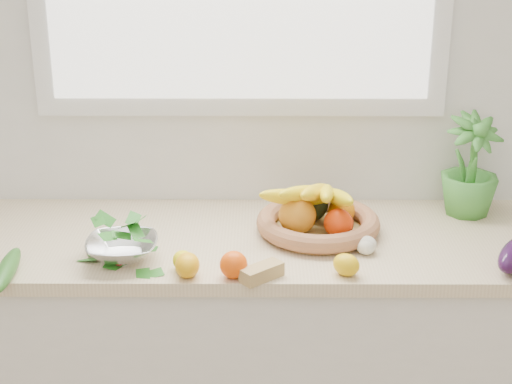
{
  "coord_description": "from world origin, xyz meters",
  "views": [
    {
      "loc": [
        0.06,
        -0.21,
        1.87
      ],
      "look_at": [
        0.05,
        1.93,
        1.05
      ],
      "focal_mm": 55.0,
      "sensor_mm": 36.0,
      "label": 1
    }
  ],
  "objects_px": {
    "cucumber": "(7,270)",
    "colander_with_spinach": "(122,243)",
    "fruit_basket": "(317,216)",
    "potted_herb": "(470,166)",
    "apple": "(340,223)"
  },
  "relations": [
    {
      "from": "cucumber",
      "to": "colander_with_spinach",
      "type": "bearing_deg",
      "value": 20.61
    },
    {
      "from": "cucumber",
      "to": "fruit_basket",
      "type": "distance_m",
      "value": 0.91
    },
    {
      "from": "potted_herb",
      "to": "fruit_basket",
      "type": "relative_size",
      "value": 0.67
    },
    {
      "from": "potted_herb",
      "to": "fruit_basket",
      "type": "bearing_deg",
      "value": -162.33
    },
    {
      "from": "cucumber",
      "to": "potted_herb",
      "type": "height_order",
      "value": "potted_herb"
    },
    {
      "from": "potted_herb",
      "to": "cucumber",
      "type": "bearing_deg",
      "value": -160.97
    },
    {
      "from": "colander_with_spinach",
      "to": "fruit_basket",
      "type": "bearing_deg",
      "value": 19.39
    },
    {
      "from": "potted_herb",
      "to": "colander_with_spinach",
      "type": "relative_size",
      "value": 1.59
    },
    {
      "from": "colander_with_spinach",
      "to": "potted_herb",
      "type": "bearing_deg",
      "value": 18.59
    },
    {
      "from": "fruit_basket",
      "to": "potted_herb",
      "type": "bearing_deg",
      "value": 17.67
    },
    {
      "from": "cucumber",
      "to": "fruit_basket",
      "type": "xyz_separation_m",
      "value": [
        0.85,
        0.31,
        0.03
      ]
    },
    {
      "from": "apple",
      "to": "cucumber",
      "type": "bearing_deg",
      "value": -162.97
    },
    {
      "from": "potted_herb",
      "to": "colander_with_spinach",
      "type": "xyz_separation_m",
      "value": [
        -1.05,
        -0.35,
        -0.11
      ]
    },
    {
      "from": "potted_herb",
      "to": "fruit_basket",
      "type": "height_order",
      "value": "potted_herb"
    },
    {
      "from": "apple",
      "to": "fruit_basket",
      "type": "distance_m",
      "value": 0.07
    }
  ]
}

